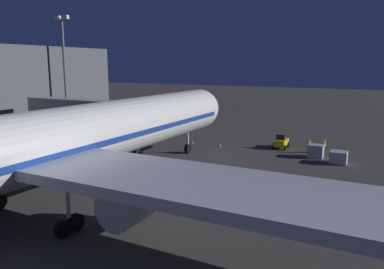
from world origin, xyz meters
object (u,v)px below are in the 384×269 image
Objects in this scene: baggage_container_near_belt at (339,157)px; ground_crew_near_nose_gear at (324,145)px; ground_crew_by_belt_loader at (309,145)px; traffic_cone_nose_port at (220,145)px; pushback_tug at (281,142)px; traffic_cone_nose_starboard at (192,142)px; airliner_at_gate at (36,148)px; jet_bridge at (98,110)px; apron_floodlight_mast at (64,67)px; baggage_container_far_row at (316,151)px.

baggage_container_near_belt is 1.05× the size of ground_crew_near_nose_gear.
ground_crew_by_belt_loader is (4.16, -3.92, 0.29)m from baggage_container_near_belt.
ground_crew_near_nose_gear reaches higher than traffic_cone_nose_port.
pushback_tug is 5.08× the size of traffic_cone_nose_starboard.
airliner_at_gate is at bearing 72.80° from pushback_tug.
pushback_tug reaches higher than traffic_cone_nose_port.
ground_crew_near_nose_gear is at bearing -170.60° from traffic_cone_nose_starboard.
traffic_cone_nose_port is at bearing 22.62° from pushback_tug.
traffic_cone_nose_starboard is (20.46, -1.85, -0.46)m from baggage_container_near_belt.
jet_bridge is at bearing 34.97° from traffic_cone_nose_port.
ground_crew_near_nose_gear is 3.30× the size of traffic_cone_nose_port.
apron_floodlight_mast reaches higher than ground_crew_by_belt_loader.
baggage_container_far_row is (-15.35, -29.17, -4.59)m from airliner_at_gate.
jet_bridge is at bearing 24.46° from ground_crew_by_belt_loader.
apron_floodlight_mast is at bearing 3.90° from traffic_cone_nose_starboard.
jet_bridge is 38.62× the size of traffic_cone_nose_port.
jet_bridge is 28.81m from baggage_container_far_row.
traffic_cone_nose_port is (11.90, 2.07, -0.74)m from ground_crew_by_belt_loader.
apron_floodlight_mast reaches higher than baggage_container_far_row.
traffic_cone_nose_port is 4.40m from traffic_cone_nose_starboard.
pushback_tug is at bearing -32.50° from baggage_container_far_row.
baggage_container_far_row reaches higher than baggage_container_near_belt.
pushback_tug reaches higher than baggage_container_near_belt.
traffic_cone_nose_port is 1.00× the size of traffic_cone_nose_starboard.
baggage_container_far_row is at bearing 120.10° from ground_crew_by_belt_loader.
ground_crew_near_nose_gear is at bearing -152.61° from ground_crew_by_belt_loader.
baggage_container_far_row is at bearing -117.75° from airliner_at_gate.
ground_crew_near_nose_gear is 2.00m from ground_crew_by_belt_loader.
ground_crew_by_belt_loader is at bearing -43.30° from baggage_container_near_belt.
traffic_cone_nose_starboard is (2.20, -29.25, -5.13)m from airliner_at_gate.
traffic_cone_nose_starboard is (17.55, -0.08, -0.54)m from baggage_container_far_row.
airliner_at_gate reaches higher than jet_bridge.
traffic_cone_nose_starboard is at bearing -134.10° from jet_bridge.
apron_floodlight_mast is (14.04, -7.97, 5.61)m from jet_bridge.
ground_crew_near_nose_gear reaches higher than traffic_cone_nose_starboard.
pushback_tug is 6.26m from baggage_container_far_row.
apron_floodlight_mast is 35.17× the size of traffic_cone_nose_starboard.
pushback_tug is 1.47× the size of baggage_container_near_belt.
airliner_at_gate is 34.63m from ground_crew_by_belt_loader.
ground_crew_near_nose_gear is at bearing -167.66° from traffic_cone_nose_port.
baggage_container_far_row is 1.00× the size of ground_crew_near_nose_gear.
pushback_tug is 5.82m from ground_crew_near_nose_gear.
jet_bridge reaches higher than ground_crew_by_belt_loader.
airliner_at_gate is at bearing 62.25° from baggage_container_far_row.
traffic_cone_nose_port is at bearing 180.00° from traffic_cone_nose_starboard.
airliner_at_gate reaches higher than traffic_cone_nose_port.
apron_floodlight_mast is 41.03m from ground_crew_by_belt_loader.
jet_bridge is 25.50m from pushback_tug.
baggage_container_far_row is (-26.80, -9.47, -4.70)m from jet_bridge.
pushback_tug is 1.54× the size of baggage_container_far_row.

